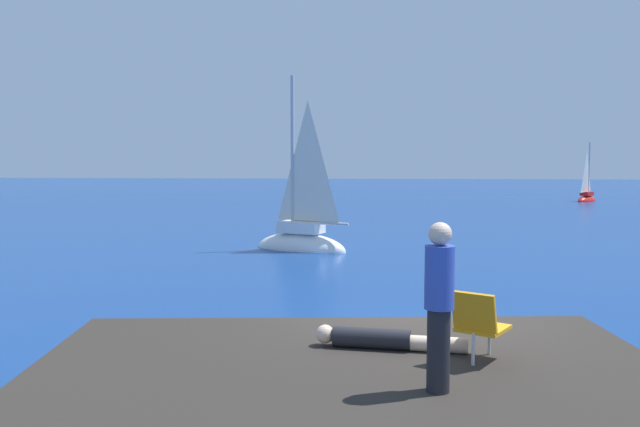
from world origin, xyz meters
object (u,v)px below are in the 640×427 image
Objects in this scene: sailboat_near at (301,240)px; person_standing at (439,302)px; person_sunbather at (383,339)px; sailboat_far at (587,198)px; beach_chair at (479,322)px.

sailboat_near reaches higher than person_standing.
person_sunbather is 1.63m from person_standing.
sailboat_far is 41.12m from person_standing.
person_standing reaches higher than beach_chair.
person_sunbather is 1.09× the size of person_standing.
person_sunbather is at bearing 99.37° from beach_chair.
sailboat_far is 40.01m from person_sunbather.
sailboat_far reaches higher than beach_chair.
sailboat_far is 40.04m from beach_chair.
person_standing is (-13.78, -38.72, 1.36)m from sailboat_far.
beach_chair is at bearing -14.77° from person_sunbather.
sailboat_far is at bearing -100.27° from sailboat_near.
person_sunbather is 1.15m from beach_chair.
beach_chair is at bearing 128.02° from sailboat_near.
beach_chair is (0.53, 0.95, -0.42)m from person_standing.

